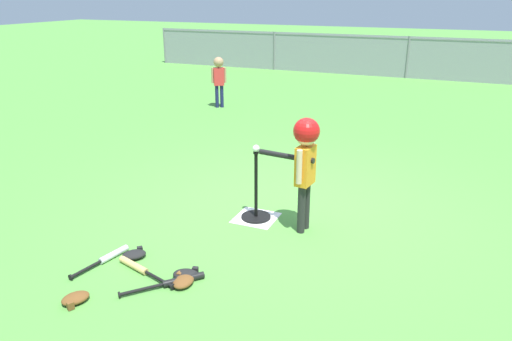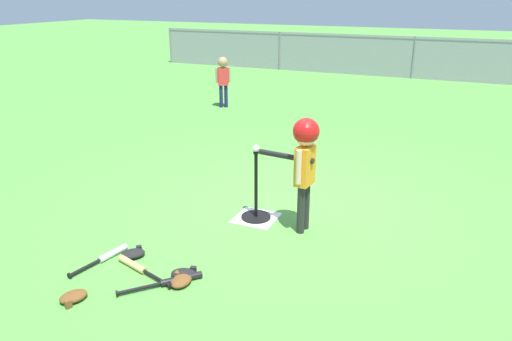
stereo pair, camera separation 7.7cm
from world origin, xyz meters
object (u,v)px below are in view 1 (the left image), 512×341
object	(u,v)px
spare_bat_wood	(139,268)
glove_outfield_drop	(186,274)
batter_child	(305,152)
fielder_near_left	(219,75)
baseball_on_tee	(256,148)
spare_bat_black	(175,282)
spare_bat_silver	(108,257)
glove_near_bats	(75,299)
glove_tossed_aside	(134,254)
glove_by_plate	(183,281)
batting_tee	(256,207)

from	to	relation	value
spare_bat_wood	glove_outfield_drop	xyz separation A→B (m)	(0.44, 0.07, 0.01)
glove_outfield_drop	batter_child	bearing A→B (deg)	63.33
fielder_near_left	baseball_on_tee	bearing A→B (deg)	-58.59
fielder_near_left	spare_bat_black	bearing A→B (deg)	-65.94
baseball_on_tee	batter_child	size ratio (longest dim) A/B	0.06
spare_bat_silver	spare_bat_black	xyz separation A→B (m)	(0.78, -0.10, 0.00)
glove_near_bats	glove_outfield_drop	bearing A→B (deg)	46.29
batter_child	glove_tossed_aside	bearing A→B (deg)	-137.13
baseball_on_tee	glove_by_plate	xyz separation A→B (m)	(-0.05, -1.42, -0.76)
spare_bat_silver	batter_child	bearing A→B (deg)	41.81
spare_bat_black	glove_tossed_aside	distance (m)	0.63
baseball_on_tee	spare_bat_wood	size ratio (longest dim) A/B	0.11
glove_by_plate	glove_tossed_aside	world-z (taller)	same
batting_tee	spare_bat_silver	world-z (taller)	batting_tee
batter_child	spare_bat_silver	distance (m)	2.10
spare_bat_wood	glove_outfield_drop	size ratio (longest dim) A/B	2.71
batting_tee	glove_near_bats	world-z (taller)	batting_tee
fielder_near_left	glove_near_bats	distance (m)	7.00
spare_bat_silver	glove_near_bats	size ratio (longest dim) A/B	2.34
batting_tee	spare_bat_wood	world-z (taller)	batting_tee
batting_tee	glove_outfield_drop	size ratio (longest dim) A/B	2.96
baseball_on_tee	spare_bat_black	bearing A→B (deg)	-94.56
baseball_on_tee	batter_child	world-z (taller)	batter_child
glove_by_plate	glove_tossed_aside	xyz separation A→B (m)	(-0.65, 0.20, 0.00)
batting_tee	batter_child	xyz separation A→B (m)	(0.55, -0.06, 0.72)
spare_bat_black	glove_by_plate	size ratio (longest dim) A/B	2.55
batter_child	spare_bat_wood	bearing A→B (deg)	-128.84
glove_tossed_aside	spare_bat_wood	bearing A→B (deg)	-44.31
batting_tee	fielder_near_left	distance (m)	5.48
spare_bat_wood	fielder_near_left	bearing A→B (deg)	110.98
spare_bat_wood	glove_by_plate	bearing A→B (deg)	-3.60
spare_bat_wood	spare_bat_black	world-z (taller)	same
batting_tee	batter_child	distance (m)	0.91
glove_outfield_drop	spare_bat_wood	bearing A→B (deg)	-170.80
glove_by_plate	glove_near_bats	world-z (taller)	same
batting_tee	baseball_on_tee	xyz separation A→B (m)	(0.00, 0.00, 0.67)
baseball_on_tee	spare_bat_black	world-z (taller)	baseball_on_tee
glove_tossed_aside	glove_outfield_drop	bearing A→B (deg)	-9.34
batter_child	spare_bat_wood	distance (m)	1.89
glove_near_bats	spare_bat_black	bearing A→B (deg)	41.59
fielder_near_left	spare_bat_wood	distance (m)	6.51
fielder_near_left	glove_outfield_drop	bearing A→B (deg)	-65.23
batting_tee	fielder_near_left	size ratio (longest dim) A/B	0.72
batting_tee	glove_outfield_drop	bearing A→B (deg)	-93.61
baseball_on_tee	fielder_near_left	xyz separation A→B (m)	(-2.84, 4.66, -0.12)
spare_bat_black	glove_by_plate	distance (m)	0.07
batting_tee	spare_bat_wood	size ratio (longest dim) A/B	1.09
glove_tossed_aside	baseball_on_tee	bearing A→B (deg)	60.26
batting_tee	baseball_on_tee	bearing A→B (deg)	0.00
baseball_on_tee	glove_tossed_aside	world-z (taller)	baseball_on_tee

